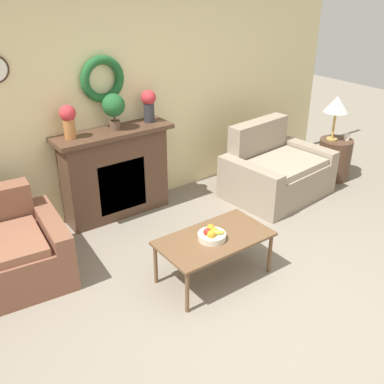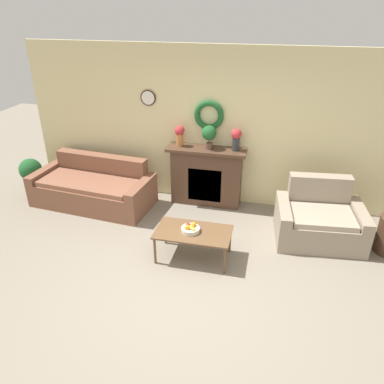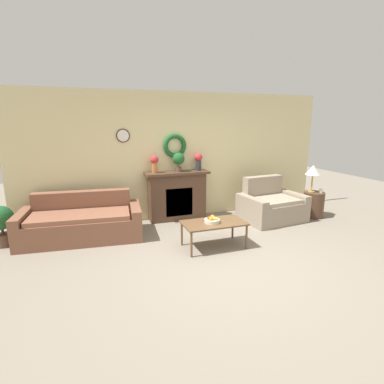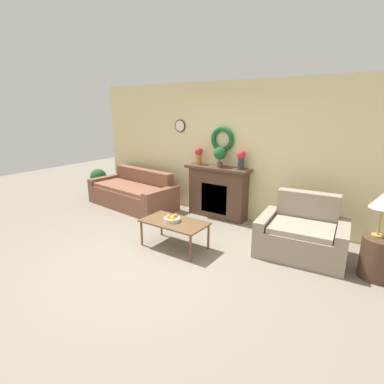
{
  "view_description": "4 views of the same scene",
  "coord_description": "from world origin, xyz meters",
  "px_view_note": "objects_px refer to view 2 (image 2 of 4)",
  "views": [
    {
      "loc": [
        -2.22,
        -2.03,
        2.65
      ],
      "look_at": [
        0.16,
        1.23,
        0.64
      ],
      "focal_mm": 42.0,
      "sensor_mm": 36.0,
      "label": 1
    },
    {
      "loc": [
        0.99,
        -3.57,
        3.3
      ],
      "look_at": [
        -0.16,
        1.29,
        0.73
      ],
      "focal_mm": 35.0,
      "sensor_mm": 36.0,
      "label": 2
    },
    {
      "loc": [
        -1.92,
        -3.7,
        2.09
      ],
      "look_at": [
        -0.09,
        1.5,
        0.79
      ],
      "focal_mm": 28.0,
      "sensor_mm": 36.0,
      "label": 3
    },
    {
      "loc": [
        2.76,
        -2.86,
        2.18
      ],
      "look_at": [
        -0.1,
        1.32,
        0.76
      ],
      "focal_mm": 28.0,
      "sensor_mm": 36.0,
      "label": 4
    }
  ],
  "objects_px": {
    "couch_left": "(94,188)",
    "potted_plant_floor_by_couch": "(31,173)",
    "loveseat_right": "(319,220)",
    "fruit_bowl": "(190,229)",
    "fireplace": "(206,176)",
    "coffee_table": "(193,234)",
    "vase_on_mantel_left": "(180,134)",
    "vase_on_mantel_right": "(236,138)",
    "potted_plant_on_mantel": "(209,134)"
  },
  "relations": [
    {
      "from": "couch_left",
      "to": "potted_plant_floor_by_couch",
      "type": "distance_m",
      "value": 1.28
    },
    {
      "from": "loveseat_right",
      "to": "fruit_bowl",
      "type": "distance_m",
      "value": 2.03
    },
    {
      "from": "fireplace",
      "to": "loveseat_right",
      "type": "distance_m",
      "value": 2.04
    },
    {
      "from": "loveseat_right",
      "to": "fruit_bowl",
      "type": "bearing_deg",
      "value": -157.97
    },
    {
      "from": "fireplace",
      "to": "coffee_table",
      "type": "height_order",
      "value": "fireplace"
    },
    {
      "from": "couch_left",
      "to": "vase_on_mantel_left",
      "type": "relative_size",
      "value": 6.14
    },
    {
      "from": "vase_on_mantel_right",
      "to": "potted_plant_on_mantel",
      "type": "bearing_deg",
      "value": -177.47
    },
    {
      "from": "coffee_table",
      "to": "vase_on_mantel_left",
      "type": "height_order",
      "value": "vase_on_mantel_left"
    },
    {
      "from": "fireplace",
      "to": "coffee_table",
      "type": "relative_size",
      "value": 1.29
    },
    {
      "from": "potted_plant_floor_by_couch",
      "to": "vase_on_mantel_left",
      "type": "bearing_deg",
      "value": 8.71
    },
    {
      "from": "fruit_bowl",
      "to": "vase_on_mantel_right",
      "type": "distance_m",
      "value": 1.88
    },
    {
      "from": "loveseat_right",
      "to": "coffee_table",
      "type": "bearing_deg",
      "value": -157.68
    },
    {
      "from": "fireplace",
      "to": "vase_on_mantel_left",
      "type": "height_order",
      "value": "vase_on_mantel_left"
    },
    {
      "from": "couch_left",
      "to": "vase_on_mantel_right",
      "type": "relative_size",
      "value": 5.88
    },
    {
      "from": "coffee_table",
      "to": "potted_plant_on_mantel",
      "type": "bearing_deg",
      "value": 93.84
    },
    {
      "from": "fireplace",
      "to": "potted_plant_floor_by_couch",
      "type": "height_order",
      "value": "fireplace"
    },
    {
      "from": "coffee_table",
      "to": "vase_on_mantel_left",
      "type": "bearing_deg",
      "value": 110.6
    },
    {
      "from": "vase_on_mantel_right",
      "to": "fireplace",
      "type": "bearing_deg",
      "value": -179.35
    },
    {
      "from": "fireplace",
      "to": "vase_on_mantel_right",
      "type": "distance_m",
      "value": 0.88
    },
    {
      "from": "fireplace",
      "to": "couch_left",
      "type": "bearing_deg",
      "value": -166.39
    },
    {
      "from": "fruit_bowl",
      "to": "potted_plant_on_mantel",
      "type": "xyz_separation_m",
      "value": [
        -0.07,
        1.65,
        0.82
      ]
    },
    {
      "from": "fruit_bowl",
      "to": "loveseat_right",
      "type": "bearing_deg",
      "value": 27.71
    },
    {
      "from": "coffee_table",
      "to": "fruit_bowl",
      "type": "xyz_separation_m",
      "value": [
        -0.04,
        -0.01,
        0.09
      ]
    },
    {
      "from": "vase_on_mantel_right",
      "to": "potted_plant_floor_by_couch",
      "type": "xyz_separation_m",
      "value": [
        -3.72,
        -0.42,
        -0.83
      ]
    },
    {
      "from": "vase_on_mantel_left",
      "to": "potted_plant_on_mantel",
      "type": "relative_size",
      "value": 0.89
    },
    {
      "from": "coffee_table",
      "to": "fruit_bowl",
      "type": "relative_size",
      "value": 4.08
    },
    {
      "from": "vase_on_mantel_left",
      "to": "potted_plant_floor_by_couch",
      "type": "height_order",
      "value": "vase_on_mantel_left"
    },
    {
      "from": "vase_on_mantel_left",
      "to": "potted_plant_on_mantel",
      "type": "distance_m",
      "value": 0.52
    },
    {
      "from": "vase_on_mantel_right",
      "to": "coffee_table",
      "type": "bearing_deg",
      "value": -101.68
    },
    {
      "from": "loveseat_right",
      "to": "vase_on_mantel_left",
      "type": "bearing_deg",
      "value": 157.38
    },
    {
      "from": "fireplace",
      "to": "potted_plant_on_mantel",
      "type": "height_order",
      "value": "potted_plant_on_mantel"
    },
    {
      "from": "fruit_bowl",
      "to": "potted_plant_on_mantel",
      "type": "bearing_deg",
      "value": 92.45
    },
    {
      "from": "fruit_bowl",
      "to": "potted_plant_on_mantel",
      "type": "distance_m",
      "value": 1.84
    },
    {
      "from": "fireplace",
      "to": "loveseat_right",
      "type": "bearing_deg",
      "value": -20.72
    },
    {
      "from": "vase_on_mantel_left",
      "to": "potted_plant_floor_by_couch",
      "type": "bearing_deg",
      "value": -171.29
    },
    {
      "from": "loveseat_right",
      "to": "potted_plant_floor_by_couch",
      "type": "height_order",
      "value": "loveseat_right"
    },
    {
      "from": "fireplace",
      "to": "potted_plant_floor_by_couch",
      "type": "xyz_separation_m",
      "value": [
        -3.23,
        -0.42,
        -0.1
      ]
    },
    {
      "from": "coffee_table",
      "to": "potted_plant_on_mantel",
      "type": "height_order",
      "value": "potted_plant_on_mantel"
    },
    {
      "from": "potted_plant_on_mantel",
      "to": "couch_left",
      "type": "bearing_deg",
      "value": -167.02
    },
    {
      "from": "fruit_bowl",
      "to": "vase_on_mantel_left",
      "type": "bearing_deg",
      "value": 109.3
    },
    {
      "from": "couch_left",
      "to": "potted_plant_floor_by_couch",
      "type": "bearing_deg",
      "value": -177.01
    },
    {
      "from": "coffee_table",
      "to": "vase_on_mantel_left",
      "type": "distance_m",
      "value": 1.97
    },
    {
      "from": "coffee_table",
      "to": "potted_plant_floor_by_couch",
      "type": "xyz_separation_m",
      "value": [
        -3.38,
        1.23,
        0.03
      ]
    },
    {
      "from": "fireplace",
      "to": "potted_plant_on_mantel",
      "type": "relative_size",
      "value": 3.39
    },
    {
      "from": "couch_left",
      "to": "potted_plant_on_mantel",
      "type": "distance_m",
      "value": 2.28
    },
    {
      "from": "couch_left",
      "to": "loveseat_right",
      "type": "distance_m",
      "value": 3.86
    },
    {
      "from": "potted_plant_on_mantel",
      "to": "fireplace",
      "type": "bearing_deg",
      "value": 158.15
    },
    {
      "from": "couch_left",
      "to": "fruit_bowl",
      "type": "distance_m",
      "value": 2.39
    },
    {
      "from": "fruit_bowl",
      "to": "vase_on_mantel_left",
      "type": "xyz_separation_m",
      "value": [
        -0.58,
        1.67,
        0.77
      ]
    },
    {
      "from": "vase_on_mantel_right",
      "to": "potted_plant_on_mantel",
      "type": "height_order",
      "value": "potted_plant_on_mantel"
    }
  ]
}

